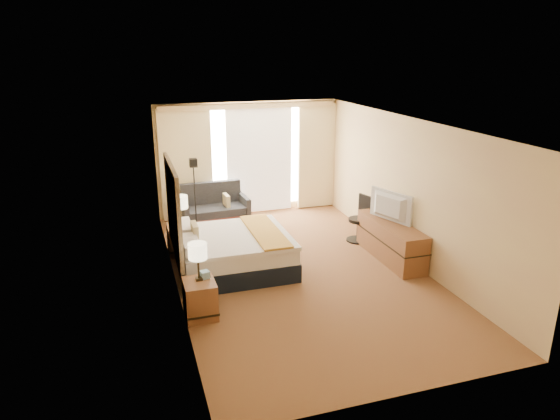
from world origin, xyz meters
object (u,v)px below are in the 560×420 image
object	(u,v)px
loveseat	(215,211)
lamp_left	(198,252)
nightstand_left	(200,299)
bed	(233,252)
lamp_right	(180,203)
television	(387,207)
desk_chair	(360,221)
nightstand_right	(180,239)
media_dresser	(391,241)
floor_lamp	(194,182)

from	to	relation	value
loveseat	lamp_left	size ratio (longest dim) A/B	2.62
loveseat	lamp_left	bearing A→B (deg)	-106.76
lamp_left	nightstand_left	bearing A→B (deg)	-98.13
nightstand_left	bed	size ratio (longest dim) A/B	0.29
lamp_right	television	world-z (taller)	television
desk_chair	lamp_left	world-z (taller)	lamp_left
nightstand_right	television	xyz separation A→B (m)	(3.65, -1.33, 0.70)
bed	lamp_right	bearing A→B (deg)	125.98
nightstand_left	nightstand_right	xyz separation A→B (m)	(0.00, 2.50, 0.00)
nightstand_left	bed	distance (m)	1.65
lamp_left	lamp_right	world-z (taller)	lamp_right
loveseat	television	xyz separation A→B (m)	(2.73, -2.73, 0.68)
media_dresser	lamp_right	xyz separation A→B (m)	(-3.65, 1.43, 0.65)
television	nightstand_left	bearing A→B (deg)	88.48
bed	floor_lamp	xyz separation A→B (m)	(-0.37, 1.91, 0.81)
desk_chair	television	xyz separation A→B (m)	(0.08, -0.88, 0.56)
floor_lamp	desk_chair	size ratio (longest dim) A/B	1.74
bed	nightstand_left	bearing A→B (deg)	-119.44
media_dresser	loveseat	world-z (taller)	loveseat
loveseat	television	bearing A→B (deg)	-48.44
nightstand_right	lamp_right	bearing A→B (deg)	-17.62
nightstand_left	floor_lamp	distance (m)	3.49
lamp_left	media_dresser	bearing A→B (deg)	15.05
lamp_left	desk_chair	bearing A→B (deg)	29.30
floor_lamp	lamp_left	distance (m)	3.32
nightstand_right	desk_chair	size ratio (longest dim) A/B	0.59
bed	lamp_left	distance (m)	1.72
nightstand_left	loveseat	bearing A→B (deg)	76.72
bed	lamp_left	size ratio (longest dim) A/B	3.36
loveseat	television	distance (m)	3.92
floor_lamp	lamp_right	size ratio (longest dim) A/B	2.81
nightstand_right	media_dresser	bearing A→B (deg)	-21.40
loveseat	bed	bearing A→B (deg)	-96.00
floor_lamp	desk_chair	world-z (taller)	floor_lamp
floor_lamp	lamp_right	xyz separation A→B (m)	(-0.39, -0.87, -0.15)
media_dresser	lamp_left	world-z (taller)	lamp_left
nightstand_right	television	bearing A→B (deg)	-19.97
media_dresser	bed	world-z (taller)	bed
floor_lamp	loveseat	bearing A→B (deg)	49.02
nightstand_left	media_dresser	bearing A→B (deg)	15.84
media_dresser	television	distance (m)	0.64
desk_chair	television	distance (m)	1.05
floor_lamp	television	world-z (taller)	floor_lamp
floor_lamp	lamp_right	bearing A→B (deg)	-114.35
floor_lamp	nightstand_left	bearing A→B (deg)	-97.47
media_dresser	bed	xyz separation A→B (m)	(-2.89, 0.39, -0.01)
nightstand_left	lamp_left	distance (m)	0.72
nightstand_right	floor_lamp	bearing A→B (deg)	62.68
desk_chair	television	bearing A→B (deg)	-100.06
bed	media_dresser	bearing A→B (deg)	-7.59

